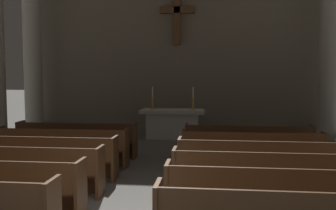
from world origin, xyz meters
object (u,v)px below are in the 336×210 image
at_px(pew_left_row_6, 77,139).
at_px(candlestick_right, 193,102).
at_px(pew_left_row_3, 18,169).
at_px(column_right_fourth, 329,32).
at_px(pew_left_row_5, 61,147).
at_px(pew_right_row_5, 253,151).
at_px(candlestick_left, 153,102).
at_px(altar, 173,123).
at_px(pew_right_row_4, 258,162).
at_px(pew_left_row_4, 42,157).
at_px(column_left_fourth, 32,35).
at_px(pew_right_row_2, 274,196).
at_px(pew_right_row_6, 248,143).
at_px(pew_right_row_3, 265,177).

xyz_separation_m(pew_left_row_6, candlestick_right, (3.01, 3.20, 0.79)).
relative_size(pew_left_row_3, column_right_fourth, 0.44).
relative_size(pew_left_row_5, pew_right_row_5, 1.00).
xyz_separation_m(pew_left_row_3, candlestick_left, (1.61, 6.55, 0.79)).
relative_size(pew_left_row_6, altar, 1.50).
xyz_separation_m(pew_left_row_5, column_right_fourth, (7.59, 4.93, 3.17)).
xyz_separation_m(pew_right_row_4, column_right_fourth, (2.97, 6.04, 3.17)).
bearing_deg(pew_right_row_4, pew_left_row_4, 180.00).
bearing_deg(pew_left_row_4, column_left_fourth, 116.18).
bearing_deg(pew_left_row_5, pew_right_row_5, 0.00).
xyz_separation_m(pew_right_row_4, candlestick_right, (-1.61, 5.43, 0.79)).
relative_size(pew_right_row_5, candlestick_right, 4.21).
bearing_deg(pew_right_row_4, column_left_fourth, 141.49).
xyz_separation_m(pew_left_row_4, pew_left_row_5, (0.00, 1.12, 0.00)).
distance_m(pew_left_row_4, pew_right_row_4, 4.62).
xyz_separation_m(pew_left_row_3, pew_left_row_6, (0.00, 3.35, 0.00)).
relative_size(pew_left_row_6, pew_right_row_5, 1.00).
bearing_deg(pew_right_row_4, pew_left_row_3, -166.43).
bearing_deg(candlestick_left, pew_left_row_5, -110.49).
distance_m(pew_right_row_2, pew_right_row_6, 4.46).
distance_m(pew_right_row_3, pew_right_row_4, 1.12).
bearing_deg(column_left_fourth, pew_left_row_3, -67.46).
distance_m(pew_left_row_3, column_left_fourth, 8.37).
bearing_deg(pew_left_row_4, pew_left_row_6, 90.00).
height_order(pew_left_row_3, pew_left_row_4, same).
height_order(pew_left_row_5, column_right_fourth, column_right_fourth).
bearing_deg(column_left_fourth, candlestick_right, -5.85).
height_order(pew_right_row_2, column_right_fourth, column_right_fourth).
bearing_deg(pew_right_row_3, altar, 109.45).
height_order(pew_right_row_4, candlestick_left, candlestick_left).
height_order(pew_right_row_2, pew_right_row_5, same).
xyz_separation_m(pew_right_row_5, pew_right_row_6, (0.00, 1.12, 0.00)).
relative_size(pew_left_row_5, column_right_fourth, 0.44).
xyz_separation_m(pew_left_row_5, altar, (2.31, 4.31, 0.06)).
distance_m(pew_right_row_2, pew_right_row_5, 3.35).
relative_size(pew_left_row_3, pew_right_row_5, 1.00).
relative_size(pew_right_row_4, candlestick_right, 4.21).
distance_m(pew_right_row_5, candlestick_right, 4.67).
distance_m(pew_right_row_5, column_left_fourth, 9.59).
distance_m(pew_left_row_3, pew_left_row_4, 1.12).
bearing_deg(pew_right_row_2, column_right_fourth, 70.25).
xyz_separation_m(pew_left_row_6, pew_right_row_2, (4.62, -4.46, 0.00)).
xyz_separation_m(pew_left_row_4, altar, (2.31, 5.43, 0.06)).
bearing_deg(altar, pew_right_row_6, -54.13).
bearing_deg(pew_right_row_6, candlestick_right, 116.75).
xyz_separation_m(candlestick_left, candlestick_right, (1.40, 0.00, 0.00)).
xyz_separation_m(pew_right_row_2, candlestick_right, (-1.61, 7.66, 0.79)).
bearing_deg(pew_right_row_3, candlestick_left, 114.71).
height_order(column_left_fourth, candlestick_right, column_left_fourth).
distance_m(pew_left_row_3, candlestick_left, 6.79).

